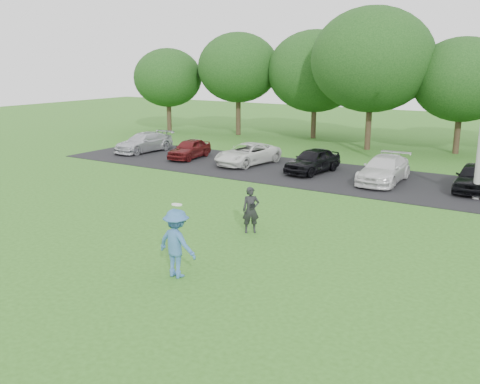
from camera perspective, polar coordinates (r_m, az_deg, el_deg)
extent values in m
plane|color=#31621C|center=(15.08, -7.20, -7.52)|extent=(100.00, 100.00, 0.00)
cube|color=black|center=(26.00, 11.28, 1.51)|extent=(32.00, 6.50, 0.03)
imported|color=#3A6AA5|center=(13.88, -6.77, -5.45)|extent=(1.21, 0.75, 1.81)
cylinder|color=white|center=(13.49, -6.75, -1.34)|extent=(0.27, 0.27, 0.07)
imported|color=black|center=(17.30, 1.17, -1.93)|extent=(0.66, 0.63, 1.52)
cube|color=black|center=(17.00, 1.37, -1.44)|extent=(0.17, 0.17, 0.10)
imported|color=silver|center=(33.11, -10.23, 5.24)|extent=(1.96, 4.09, 1.15)
imported|color=#591315|center=(30.51, -5.41, 4.62)|extent=(1.64, 3.34, 1.10)
imported|color=silver|center=(28.62, 0.81, 4.08)|extent=(2.47, 4.26, 1.12)
imported|color=black|center=(26.72, 7.76, 3.35)|extent=(1.89, 3.71, 1.21)
imported|color=silver|center=(25.25, 15.11, 2.35)|extent=(1.76, 4.14, 1.19)
imported|color=black|center=(24.86, 23.70, 1.45)|extent=(1.50, 3.48, 1.17)
cylinder|color=#38281C|center=(42.39, -7.56, 7.88)|extent=(0.36, 0.36, 2.20)
ellipsoid|color=#214C19|center=(42.18, -7.69, 12.00)|extent=(5.20, 5.20, 4.42)
cylinder|color=#38281C|center=(40.25, -0.18, 8.04)|extent=(0.36, 0.36, 2.70)
ellipsoid|color=#214C19|center=(40.04, -0.19, 13.14)|extent=(5.94, 5.94, 5.05)
cylinder|color=#38281C|center=(38.89, 7.85, 7.33)|extent=(0.36, 0.36, 2.20)
ellipsoid|color=#214C19|center=(38.65, 8.03, 12.65)|extent=(6.68, 6.68, 5.68)
cylinder|color=#38281C|center=(34.43, 13.52, 6.65)|extent=(0.36, 0.36, 2.70)
ellipsoid|color=#214C19|center=(34.18, 13.92, 13.54)|extent=(7.42, 7.42, 6.31)
cylinder|color=#38281C|center=(34.57, 22.14, 5.62)|extent=(0.36, 0.36, 2.20)
ellipsoid|color=#214C19|center=(34.31, 22.65, 11.01)|extent=(5.76, 5.76, 4.90)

